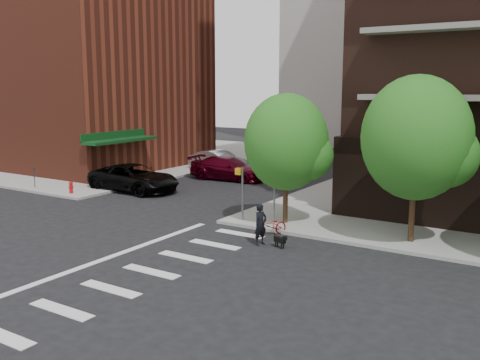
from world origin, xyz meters
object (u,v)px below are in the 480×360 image
object	(u,v)px
fire_hydrant	(71,187)
dog_walker	(261,224)
scooter	(271,226)
parked_car_maroon	(228,168)
parked_car_black	(134,178)
parked_car_silver	(219,161)

from	to	relation	value
fire_hydrant	dog_walker	xyz separation A→B (m)	(15.14, -2.75, 0.34)
scooter	dog_walker	world-z (taller)	dog_walker
parked_car_maroon	dog_walker	distance (m)	16.25
fire_hydrant	parked_car_black	size ratio (longest dim) A/B	0.12
fire_hydrant	parked_car_silver	bearing A→B (deg)	79.74
scooter	dog_walker	xyz separation A→B (m)	(0.31, -1.45, 0.45)
parked_car_black	parked_car_maroon	xyz separation A→B (m)	(2.70, 6.82, -0.03)
fire_hydrant	parked_car_black	world-z (taller)	parked_car_black
parked_car_maroon	fire_hydrant	bearing A→B (deg)	148.49
parked_car_maroon	dog_walker	bearing A→B (deg)	-146.26
parked_car_maroon	parked_car_silver	distance (m)	3.86
fire_hydrant	parked_car_black	xyz separation A→B (m)	(2.30, 3.13, 0.31)
parked_car_silver	fire_hydrant	bearing A→B (deg)	175.00
parked_car_black	parked_car_maroon	bearing A→B (deg)	-20.95
parked_car_black	dog_walker	xyz separation A→B (m)	(12.84, -5.89, 0.03)
fire_hydrant	parked_car_maroon	bearing A→B (deg)	63.33
fire_hydrant	dog_walker	bearing A→B (deg)	-10.31
fire_hydrant	parked_car_silver	xyz separation A→B (m)	(2.30, 12.71, 0.29)
parked_car_maroon	scooter	world-z (taller)	parked_car_maroon
parked_car_silver	scooter	xyz separation A→B (m)	(12.52, -14.01, -0.39)
fire_hydrant	scooter	world-z (taller)	scooter
fire_hydrant	scooter	size ratio (longest dim) A/B	0.43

